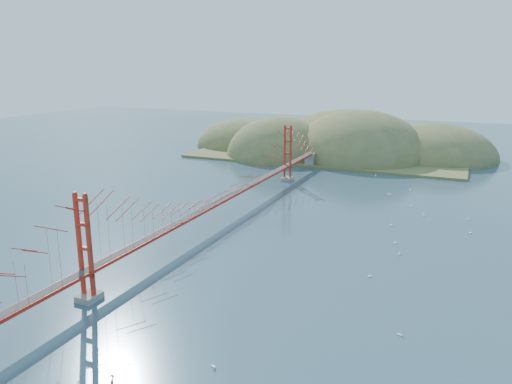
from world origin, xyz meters
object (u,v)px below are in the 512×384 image
at_px(bridge, 221,177).
at_px(sailboat_0, 399,253).
at_px(sailboat_1, 391,224).
at_px(sailboat_2, 400,334).

bearing_deg(bridge, sailboat_0, -7.70).
xyz_separation_m(bridge, sailboat_1, (25.06, 7.99, -6.86)).
bearing_deg(sailboat_2, sailboat_0, 98.45).
distance_m(sailboat_1, sailboat_2, 32.74).
relative_size(sailboat_1, sailboat_2, 1.10).
relative_size(bridge, sailboat_0, 149.24).
distance_m(sailboat_0, sailboat_1, 12.11).
bearing_deg(bridge, sailboat_2, -38.01).
relative_size(sailboat_0, sailboat_2, 1.06).
xyz_separation_m(bridge, sailboat_0, (27.95, -3.78, -6.86)).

